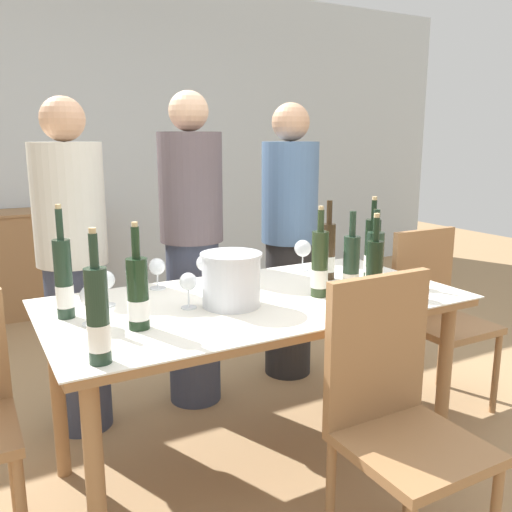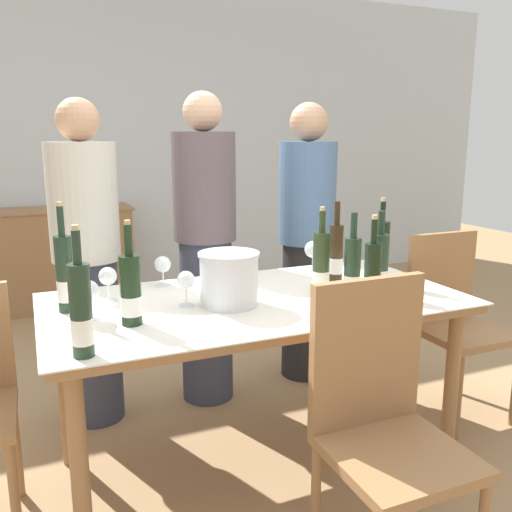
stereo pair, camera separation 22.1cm
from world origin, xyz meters
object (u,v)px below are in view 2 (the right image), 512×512
(wine_bottle_7, at_px, (81,312))
(wine_glass_1, at_px, (313,250))
(wine_glass_2, at_px, (163,266))
(wine_bottle_2, at_px, (372,280))
(wine_bottle_6, at_px, (336,254))
(wine_bottle_8, at_px, (381,255))
(ice_bucket, at_px, (229,277))
(person_guest_left, at_px, (205,252))
(person_host, at_px, (88,266))
(wine_glass_5, at_px, (210,263))
(chair_near_front, at_px, (382,413))
(wine_glass_0, at_px, (88,293))
(wine_bottle_4, at_px, (65,275))
(wine_bottle_3, at_px, (321,267))
(wine_bottle_5, at_px, (131,291))
(chair_right_end, at_px, (453,312))
(wine_bottle_1, at_px, (379,266))
(wine_glass_4, at_px, (108,278))
(person_guest_right, at_px, (306,244))
(wine_bottle_0, at_px, (352,271))
(wine_glass_3, at_px, (186,281))
(dining_table, at_px, (256,316))
(sideboard_cabinet, at_px, (47,259))

(wine_bottle_7, relative_size, wine_glass_1, 2.59)
(wine_glass_2, bearing_deg, wine_bottle_2, -47.08)
(wine_bottle_6, height_order, wine_bottle_8, wine_bottle_8)
(wine_glass_1, bearing_deg, wine_bottle_7, -150.04)
(ice_bucket, bearing_deg, person_guest_left, 79.17)
(wine_bottle_8, bearing_deg, person_host, 148.90)
(wine_glass_5, height_order, chair_near_front, chair_near_front)
(ice_bucket, distance_m, wine_bottle_6, 0.60)
(wine_glass_0, bearing_deg, wine_bottle_4, 119.32)
(wine_bottle_3, height_order, wine_bottle_7, wine_bottle_7)
(wine_bottle_5, relative_size, wine_glass_5, 2.69)
(wine_bottle_7, relative_size, chair_right_end, 0.43)
(wine_bottle_1, distance_m, wine_glass_4, 1.12)
(ice_bucket, relative_size, person_guest_right, 0.15)
(wine_bottle_7, relative_size, wine_glass_2, 2.94)
(wine_bottle_2, relative_size, person_host, 0.23)
(wine_bottle_0, height_order, wine_glass_0, wine_bottle_0)
(wine_glass_3, relative_size, wine_glass_4, 1.00)
(ice_bucket, bearing_deg, wine_glass_3, 162.10)
(wine_bottle_6, relative_size, person_guest_left, 0.22)
(wine_bottle_4, bearing_deg, chair_near_front, -41.20)
(wine_bottle_3, bearing_deg, wine_glass_0, 173.84)
(wine_bottle_0, xyz_separation_m, chair_near_front, (-0.18, -0.47, -0.35))
(wine_bottle_0, bearing_deg, wine_bottle_5, 175.52)
(wine_bottle_2, relative_size, wine_bottle_5, 1.00)
(chair_near_front, bearing_deg, wine_bottle_7, 160.88)
(wine_bottle_3, bearing_deg, wine_glass_4, 160.30)
(wine_bottle_4, xyz_separation_m, chair_right_end, (1.88, -0.04, -0.38))
(wine_glass_3, relative_size, chair_right_end, 0.15)
(wine_bottle_4, distance_m, wine_bottle_5, 0.32)
(wine_bottle_2, xyz_separation_m, chair_near_front, (-0.16, -0.32, -0.35))
(dining_table, bearing_deg, chair_near_front, -76.09)
(wine_bottle_5, relative_size, wine_glass_1, 2.41)
(ice_bucket, relative_size, chair_right_end, 0.26)
(ice_bucket, height_order, wine_bottle_2, wine_bottle_2)
(wine_glass_5, bearing_deg, wine_glass_1, 2.13)
(wine_glass_2, xyz_separation_m, person_host, (-0.29, 0.39, -0.06))
(wine_bottle_2, xyz_separation_m, wine_glass_0, (-0.99, 0.35, -0.03))
(sideboard_cabinet, xyz_separation_m, wine_bottle_0, (1.07, -2.99, 0.47))
(ice_bucket, height_order, wine_bottle_7, wine_bottle_7)
(ice_bucket, bearing_deg, wine_glass_1, 31.72)
(dining_table, xyz_separation_m, wine_glass_5, (-0.10, 0.29, 0.18))
(wine_glass_1, distance_m, wine_glass_2, 0.75)
(wine_bottle_1, distance_m, wine_glass_1, 0.47)
(wine_bottle_2, xyz_separation_m, wine_bottle_5, (-0.86, 0.22, -0.01))
(wine_bottle_0, relative_size, wine_glass_1, 2.34)
(wine_bottle_4, xyz_separation_m, person_host, (0.14, 0.60, -0.11))
(wine_bottle_7, xyz_separation_m, wine_bottle_8, (1.34, 0.35, -0.00))
(dining_table, xyz_separation_m, wine_glass_3, (-0.29, 0.01, 0.18))
(wine_bottle_0, distance_m, chair_right_end, 0.93)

